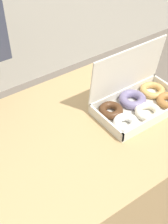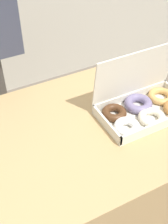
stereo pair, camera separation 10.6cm
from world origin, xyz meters
TOP-DOWN VIEW (x-y plane):
  - table at (0.00, 0.00)m, footprint 1.15×0.67m
  - donut_box at (0.36, -0.03)m, footprint 0.36×0.24m

SIDE VIEW (x-z plane):
  - table at x=0.00m, z-range 0.00..0.76m
  - donut_box at x=0.36m, z-range 0.68..0.92m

